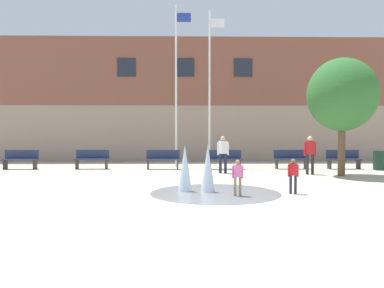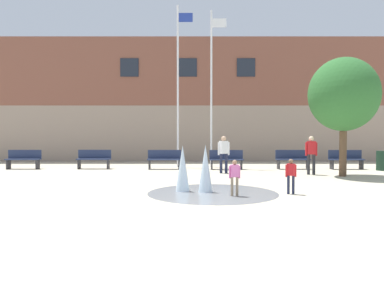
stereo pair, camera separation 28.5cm
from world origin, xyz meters
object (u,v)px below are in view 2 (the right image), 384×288
Objects in this scene: park_bench_left_of_flagpoles at (94,159)px; trash_can at (383,161)px; child_with_pink_shirt at (291,174)px; teen_by_trashcan at (311,152)px; flagpole_left at (179,82)px; adult_watching at (224,151)px; street_tree_near_building at (344,95)px; park_bench_center at (226,159)px; park_bench_under_right_flagpole at (293,159)px; park_bench_under_left_flagpole at (164,159)px; child_in_fountain at (235,175)px; park_bench_near_trashcan at (346,159)px; flagpole_right at (212,84)px; park_bench_far_left at (24,159)px.

park_bench_left_of_flagpoles is 13.54m from trash_can.
child_with_pink_shirt is 9.02m from trash_can.
teen_by_trashcan reaches higher than park_bench_left_of_flagpoles.
flagpole_left is at bearing 13.14° from park_bench_left_of_flagpoles.
adult_watching reaches higher than park_bench_left_of_flagpoles.
child_with_pink_shirt is at bearing -126.33° from street_tree_near_building.
child_with_pink_shirt is (1.13, -7.31, 0.10)m from park_bench_center.
flagpole_left is (-5.51, 1.09, 3.85)m from park_bench_under_right_flagpole.
trash_can is (13.51, -0.85, -0.03)m from park_bench_left_of_flagpoles.
teen_by_trashcan is 2.60m from street_tree_near_building.
adult_watching is 0.34× the size of street_tree_near_building.
child_in_fountain is at bearing -72.24° from park_bench_under_left_flagpole.
park_bench_near_trashcan is at bearing 0.45° from park_bench_center.
park_bench_left_of_flagpoles is 0.20× the size of flagpole_right.
park_bench_under_left_flagpole and park_bench_center have the same top height.
park_bench_near_trashcan is at bearing -1.03° from park_bench_left_of_flagpoles.
park_bench_near_trashcan is 1.57m from trash_can.
street_tree_near_building reaches higher than park_bench_left_of_flagpoles.
trash_can is at bearing -10.09° from park_bench_under_right_flagpole.
street_tree_near_building is (14.08, -3.09, 2.75)m from park_bench_far_left.
park_bench_far_left and park_bench_under_right_flagpole have the same top height.
park_bench_near_trashcan is at bearing -0.46° from park_bench_far_left.
park_bench_center is 0.20× the size of flagpole_left.
flagpole_right is (1.69, -0.00, -0.14)m from flagpole_left.
flagpole_right is (9.09, 1.04, 3.71)m from park_bench_far_left.
park_bench_under_left_flagpole is 2.96m from park_bench_center.
park_bench_far_left is 12.91m from park_bench_under_right_flagpole.
park_bench_under_right_flagpole is 0.20× the size of flagpole_right.
teen_by_trashcan is at bearing -10.90° from park_bench_far_left.
park_bench_center is 3.95m from flagpole_right.
flagpole_right is at bearing 6.50° from park_bench_far_left.
park_bench_left_of_flagpoles is at bearing 116.14° from child_in_fountain.
park_bench_center is 7.40m from child_with_pink_shirt.
park_bench_under_right_flagpole is at bearing -15.88° from flagpole_right.
park_bench_left_of_flagpoles is at bearing 176.70° from park_bench_under_left_flagpole.
street_tree_near_building is at bearing 139.05° from adult_watching.
child_with_pink_shirt is (1.62, 0.35, 0.00)m from child_in_fountain.
street_tree_near_building is at bearing -33.84° from park_bench_center.
street_tree_near_building reaches higher than child_in_fountain.
adult_watching is at bearing -170.56° from trash_can.
teen_by_trashcan is 0.19× the size of flagpole_left.
flagpole_left is at bearing 152.54° from park_bench_center.
teen_by_trashcan is 4.26m from trash_can.
street_tree_near_building is at bearing 155.42° from teen_by_trashcan.
teen_by_trashcan is at bearing 151.30° from street_tree_near_building.
park_bench_near_trashcan is at bearing 156.34° from trash_can.
teen_by_trashcan is 1.61× the size of child_in_fountain.
street_tree_near_building reaches higher than park_bench_center.
park_bench_far_left is at bearing 179.54° from park_bench_near_trashcan.
park_bench_far_left is at bearing 179.12° from park_bench_under_left_flagpole.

